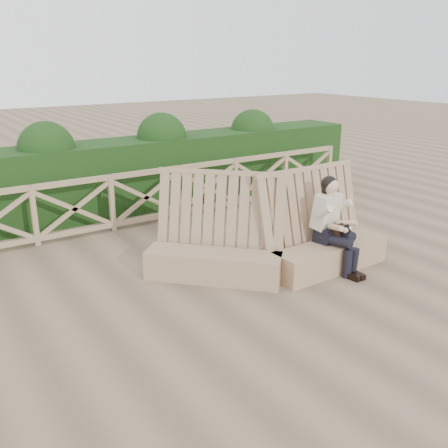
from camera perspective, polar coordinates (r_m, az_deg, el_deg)
ground at (r=7.32m, az=3.17°, el=-7.23°), size 60.00×60.00×0.00m
bench at (r=7.69m, az=5.50°, el=-2.80°), size 3.61×2.04×1.57m
woman at (r=7.84m, az=12.31°, el=0.26°), size 0.48×0.95×1.48m
guardrail at (r=9.97m, az=-8.91°, el=3.04°), size 10.10×0.09×1.10m
hedge at (r=10.99m, az=-11.64°, el=5.39°), size 12.00×1.20×1.50m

